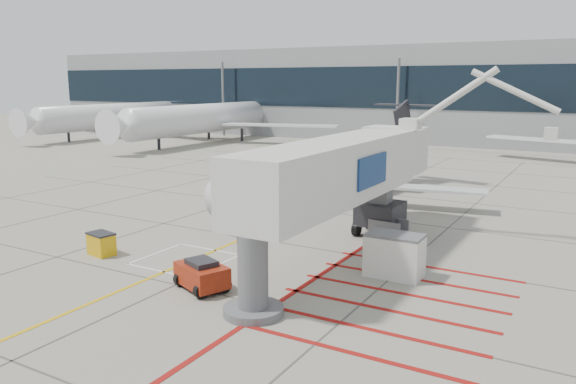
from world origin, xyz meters
The scene contains 13 objects.
ground_plane centered at (0.00, 0.00, 0.00)m, with size 260.00×260.00×0.00m, color #9B9686.
regional_jet centered at (-1.63, 13.06, 3.55)m, with size 21.50×27.11×7.10m, color white, non-canonical shape.
jet_bridge centered at (4.81, 2.01, 4.09)m, with size 9.68×20.43×8.17m, color silver, non-canonical shape.
pushback_tug centered at (1.34, -3.84, 0.71)m, with size 2.42×1.51×1.41m, color maroon, non-canonical shape.
spill_bin centered at (-6.30, -2.54, 0.60)m, with size 1.38×0.92×1.20m, color #D69F0B, non-canonical shape.
baggage_cart centered at (5.68, 7.60, 0.62)m, with size 1.97×1.24×1.24m, color #58575C, non-canonical shape.
ground_power_unit centered at (8.02, 1.91, 1.01)m, with size 2.56×1.49×2.02m, color silver, non-canonical shape.
cone_nose centered at (-1.96, 6.54, 0.27)m, with size 0.39×0.39×0.54m, color #EE5B0C.
cone_side centered at (-1.97, 6.21, 0.22)m, with size 0.32×0.32×0.45m, color #E84B0C.
terminal_building centered at (10.00, 70.00, 7.00)m, with size 180.00×28.00×14.00m, color gray.
terminal_glass_band centered at (10.00, 55.95, 8.00)m, with size 180.00×0.10×6.00m, color black.
bg_aircraft_a centered at (-53.92, 46.00, 5.94)m, with size 35.66×39.63×11.89m, color silver, non-canonical shape.
bg_aircraft_b centered at (-35.41, 46.00, 6.30)m, with size 37.81×42.01×12.60m, color silver, non-canonical shape.
Camera 1 is at (16.13, -22.06, 8.91)m, focal length 35.00 mm.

